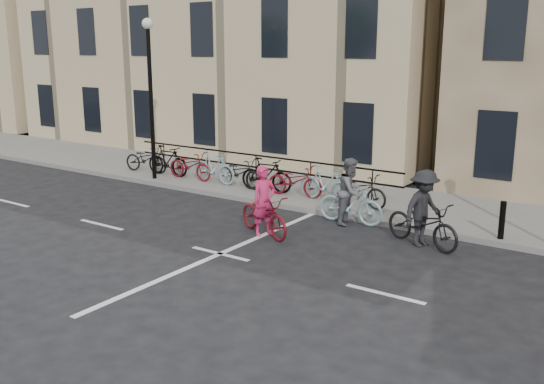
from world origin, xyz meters
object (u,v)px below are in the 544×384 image
Objects in this scene: cyclist_pink at (264,211)px; cyclist_dark at (423,216)px; lamp_post at (150,79)px; cyclist_grey at (350,197)px.

cyclist_pink is 0.96× the size of cyclist_dark.
lamp_post is 2.45× the size of cyclist_dark.
cyclist_grey is (7.78, -0.60, -2.78)m from lamp_post.
lamp_post reaches higher than cyclist_dark.
lamp_post is 10.45m from cyclist_dark.
lamp_post is 2.57× the size of cyclist_pink.
cyclist_dark is at bearing -109.54° from cyclist_grey.
cyclist_dark is at bearing -46.31° from cyclist_pink.
cyclist_dark is (2.22, -0.66, 0.00)m from cyclist_grey.
cyclist_pink is (6.48, -2.67, -2.89)m from lamp_post.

